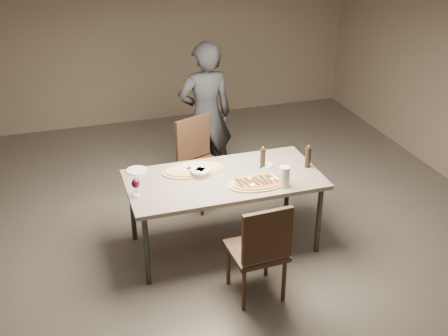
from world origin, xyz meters
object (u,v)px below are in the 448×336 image
object	(u,v)px
dining_table	(224,183)
ham_pizza	(193,169)
bread_basket	(200,171)
pepper_mill_left	(308,157)
chair_near	(261,247)
diner	(206,116)
zucchini_pizza	(259,182)
chair_far	(200,157)
carafe	(284,177)

from	to	relation	value
dining_table	ham_pizza	bearing A→B (deg)	137.52
bread_basket	pepper_mill_left	size ratio (longest dim) A/B	0.84
chair_near	diner	world-z (taller)	diner
chair_near	dining_table	bearing A→B (deg)	90.62
ham_pizza	chair_near	bearing A→B (deg)	-73.90
zucchini_pizza	chair_far	world-z (taller)	chair_far
dining_table	pepper_mill_left	xyz separation A→B (m)	(0.83, -0.03, 0.17)
diner	zucchini_pizza	bearing A→B (deg)	91.53
chair_near	zucchini_pizza	bearing A→B (deg)	68.31
dining_table	diner	distance (m)	1.32
dining_table	pepper_mill_left	distance (m)	0.85
chair_near	bread_basket	bearing A→B (deg)	101.56
carafe	chair_far	distance (m)	1.36
pepper_mill_left	diner	xyz separation A→B (m)	(-0.64, 1.33, -0.01)
ham_pizza	bread_basket	bearing A→B (deg)	-66.59
pepper_mill_left	zucchini_pizza	bearing A→B (deg)	-162.32
zucchini_pizza	pepper_mill_left	bearing A→B (deg)	12.14
chair_far	diner	bearing A→B (deg)	-137.82
ham_pizza	pepper_mill_left	bearing A→B (deg)	-11.97
zucchini_pizza	bread_basket	xyz separation A→B (m)	(-0.46, 0.33, 0.02)
dining_table	zucchini_pizza	xyz separation A→B (m)	(0.27, -0.21, 0.07)
zucchini_pizza	pepper_mill_left	world-z (taller)	pepper_mill_left
ham_pizza	diner	bearing A→B (deg)	69.37
dining_table	bread_basket	xyz separation A→B (m)	(-0.19, 0.11, 0.10)
dining_table	chair_far	bearing A→B (deg)	88.98
pepper_mill_left	chair_far	world-z (taller)	pepper_mill_left
ham_pizza	carafe	size ratio (longest dim) A/B	3.05
zucchini_pizza	bread_basket	bearing A→B (deg)	139.38
bread_basket	chair_near	distance (m)	1.03
bread_basket	chair_near	xyz separation A→B (m)	(0.24, -0.96, -0.27)
ham_pizza	chair_far	bearing A→B (deg)	71.58
carafe	chair_near	size ratio (longest dim) A/B	0.21
pepper_mill_left	diner	size ratio (longest dim) A/B	0.14
ham_pizza	bread_basket	size ratio (longest dim) A/B	3.04
ham_pizza	dining_table	bearing A→B (deg)	-41.25
chair_far	carafe	bearing A→B (deg)	87.86
chair_far	zucchini_pizza	bearing A→B (deg)	80.60
bread_basket	pepper_mill_left	xyz separation A→B (m)	(1.02, -0.15, 0.07)
bread_basket	chair_far	size ratio (longest dim) A/B	0.21
dining_table	diner	size ratio (longest dim) A/B	1.06
dining_table	chair_near	distance (m)	0.87
zucchini_pizza	bread_basket	size ratio (longest dim) A/B	2.96
carafe	chair_far	bearing A→B (deg)	109.72
pepper_mill_left	chair_far	bearing A→B (deg)	130.24
dining_table	carafe	size ratio (longest dim) A/B	9.23
dining_table	zucchini_pizza	bearing A→B (deg)	-38.33
zucchini_pizza	chair_far	bearing A→B (deg)	96.91
chair_near	chair_far	xyz separation A→B (m)	(-0.03, 1.78, 0.01)
carafe	diner	distance (m)	1.64
zucchini_pizza	ham_pizza	bearing A→B (deg)	134.12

